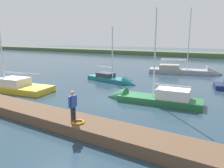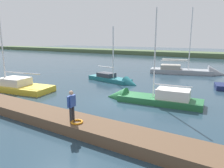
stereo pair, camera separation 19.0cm
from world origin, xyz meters
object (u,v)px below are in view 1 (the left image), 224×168
sailboat_behind_pier (115,81)px  sailboat_near_dock (190,72)px  life_ring_buoy (78,122)px  person_on_dock (73,104)px  sailboat_mid_channel (147,100)px

sailboat_behind_pier → sailboat_near_dock: 12.13m
life_ring_buoy → person_on_dock: (0.27, 0.04, 0.94)m
life_ring_buoy → sailboat_behind_pier: bearing=-67.6°
sailboat_behind_pier → sailboat_mid_channel: 8.14m
sailboat_near_dock → sailboat_mid_channel: 15.78m
sailboat_behind_pier → person_on_dock: sailboat_behind_pier is taller
life_ring_buoy → person_on_dock: size_ratio=0.39×
sailboat_mid_channel → sailboat_near_dock: bearing=-96.8°
life_ring_buoy → sailboat_near_dock: size_ratio=0.07×
life_ring_buoy → sailboat_behind_pier: size_ratio=0.09×
life_ring_buoy → person_on_dock: 0.98m
life_ring_buoy → sailboat_mid_channel: (-0.93, -7.30, -0.46)m
sailboat_behind_pier → sailboat_near_dock: (-6.18, -10.43, 0.09)m
sailboat_behind_pier → sailboat_mid_channel: bearing=-30.1°
life_ring_buoy → sailboat_mid_channel: size_ratio=0.08×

